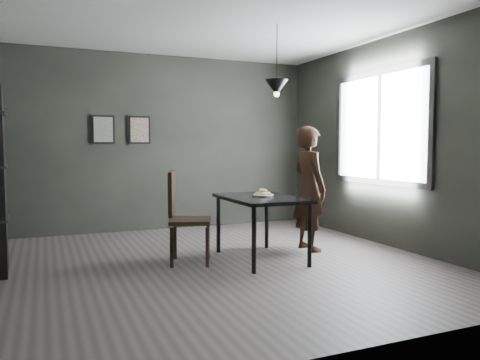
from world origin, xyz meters
name	(u,v)px	position (x,y,z in m)	size (l,w,h in m)	color
ground	(213,264)	(0.00, 0.00, 0.00)	(5.00, 5.00, 0.00)	#3B3533
back_wall	(161,143)	(0.00, 2.50, 1.40)	(5.00, 0.10, 2.80)	black
ceiling	(212,14)	(0.00, 0.00, 2.80)	(5.00, 5.00, 0.02)	silver
window_assembly	(379,127)	(2.47, 0.20, 1.60)	(0.04, 1.96, 1.56)	white
cafe_table	(261,203)	(0.60, 0.00, 0.67)	(0.80, 1.20, 0.75)	black
white_plate	(263,196)	(0.64, 0.03, 0.76)	(0.23, 0.23, 0.01)	silver
donut_pile	(263,193)	(0.64, 0.03, 0.79)	(0.18, 0.19, 0.08)	#FCE4C4
woman	(309,188)	(1.39, 0.22, 0.80)	(0.58, 0.38, 1.60)	black
wood_chair	(182,211)	(-0.31, 0.18, 0.60)	(0.59, 0.59, 1.06)	black
pendant_lamp	(277,87)	(0.85, 0.10, 2.05)	(0.28, 0.28, 0.86)	black
framed_print_left	(103,130)	(-0.90, 2.47, 1.60)	(0.34, 0.04, 0.44)	black
framed_print_right	(139,130)	(-0.35, 2.47, 1.60)	(0.34, 0.04, 0.44)	black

